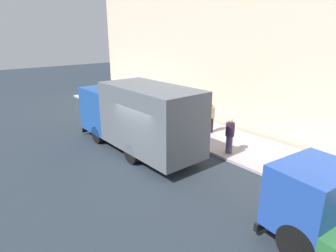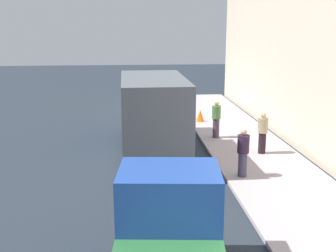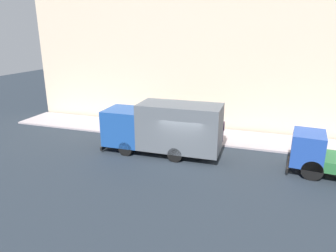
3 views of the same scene
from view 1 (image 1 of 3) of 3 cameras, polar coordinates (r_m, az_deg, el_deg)
ground at (r=12.42m, az=-5.08°, el=-7.52°), size 80.00×80.00×0.00m
sidewalk at (r=15.34m, az=9.70°, el=-2.35°), size 3.50×30.00×0.12m
building_facade at (r=16.18m, az=16.34°, el=18.28°), size 0.50×30.00×11.20m
large_utility_truck at (r=13.28m, az=-6.11°, el=2.09°), size 2.40×7.35×3.21m
pedestrian_walking at (r=16.59m, az=-0.97°, el=2.86°), size 0.44×0.44×1.67m
pedestrian_standing at (r=15.71m, az=8.53°, el=1.75°), size 0.54×0.54×1.65m
pedestrian_third at (r=13.15m, az=12.17°, el=-1.75°), size 0.41×0.41×1.65m
traffic_cone_orange at (r=19.23m, az=-7.42°, el=3.11°), size 0.43×0.43×0.61m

